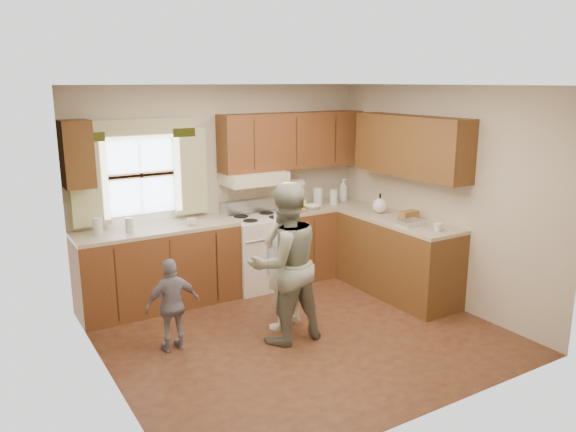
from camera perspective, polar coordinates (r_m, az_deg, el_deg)
room at (r=5.52m, az=1.28°, el=0.05°), size 3.80×3.80×3.80m
kitchen_fixtures at (r=6.82m, az=0.73°, el=-0.88°), size 3.80×2.25×2.15m
stove at (r=7.07m, az=-3.00°, el=-3.51°), size 0.76×0.67×1.07m
woman_left at (r=5.80m, az=-0.30°, el=-4.10°), size 0.66×0.54×1.56m
woman_right at (r=5.51m, az=-0.31°, el=-4.85°), size 0.79×0.62×1.60m
child at (r=5.53m, az=-11.65°, el=-8.82°), size 0.54×0.23×0.92m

